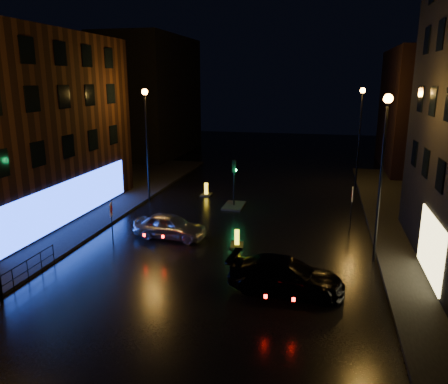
{
  "coord_description": "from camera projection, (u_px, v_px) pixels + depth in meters",
  "views": [
    {
      "loc": [
        5.02,
        -16.03,
        9.01
      ],
      "look_at": [
        -0.42,
        7.4,
        2.8
      ],
      "focal_mm": 35.0,
      "sensor_mm": 36.0,
      "label": 1
    }
  ],
  "objects": [
    {
      "name": "ground",
      "position": [
        194.0,
        299.0,
        18.47
      ],
      "size": [
        120.0,
        120.0,
        0.0
      ],
      "primitive_type": "plane",
      "color": "black",
      "rests_on": "ground"
    },
    {
      "name": "pavement_left",
      "position": [
        28.0,
        218.0,
        29.06
      ],
      "size": [
        12.0,
        44.0,
        0.15
      ],
      "primitive_type": "cube",
      "color": "black",
      "rests_on": "ground"
    },
    {
      "name": "building_far_left",
      "position": [
        151.0,
        97.0,
        53.23
      ],
      "size": [
        8.0,
        16.0,
        14.0
      ],
      "primitive_type": "cube",
      "color": "black",
      "rests_on": "ground"
    },
    {
      "name": "building_far_right",
      "position": [
        428.0,
        110.0,
        43.87
      ],
      "size": [
        8.0,
        14.0,
        12.0
      ],
      "primitive_type": "cube",
      "color": "black",
      "rests_on": "ground"
    },
    {
      "name": "street_lamp_lfar",
      "position": [
        146.0,
        128.0,
        31.99
      ],
      "size": [
        0.44,
        0.44,
        8.37
      ],
      "color": "black",
      "rests_on": "ground"
    },
    {
      "name": "street_lamp_rnear",
      "position": [
        383.0,
        153.0,
        21.04
      ],
      "size": [
        0.44,
        0.44,
        8.37
      ],
      "color": "black",
      "rests_on": "ground"
    },
    {
      "name": "street_lamp_rfar",
      "position": [
        360.0,
        122.0,
        36.13
      ],
      "size": [
        0.44,
        0.44,
        8.37
      ],
      "color": "black",
      "rests_on": "ground"
    },
    {
      "name": "traffic_signal",
      "position": [
        234.0,
        200.0,
        31.82
      ],
      "size": [
        1.4,
        2.4,
        3.45
      ],
      "color": "black",
      "rests_on": "ground"
    },
    {
      "name": "guard_railing",
      "position": [
        12.0,
        274.0,
        19.1
      ],
      "size": [
        0.05,
        6.04,
        1.0
      ],
      "color": "black",
      "rests_on": "ground"
    },
    {
      "name": "silver_hatchback",
      "position": [
        170.0,
        226.0,
        25.45
      ],
      "size": [
        4.36,
        2.02,
        1.45
      ],
      "primitive_type": "imported",
      "rotation": [
        0.0,
        0.0,
        1.5
      ],
      "color": "#B5B7BD",
      "rests_on": "ground"
    },
    {
      "name": "dark_sedan",
      "position": [
        286.0,
        275.0,
        19.03
      ],
      "size": [
        5.23,
        2.46,
        1.48
      ],
      "primitive_type": "imported",
      "rotation": [
        0.0,
        0.0,
        1.49
      ],
      "color": "black",
      "rests_on": "ground"
    },
    {
      "name": "bollard_near",
      "position": [
        237.0,
        242.0,
        24.32
      ],
      "size": [
        0.87,
        1.17,
        0.94
      ],
      "rotation": [
        0.0,
        0.0,
        0.15
      ],
      "color": "black",
      "rests_on": "ground"
    },
    {
      "name": "bollard_far",
      "position": [
        206.0,
        193.0,
        35.0
      ],
      "size": [
        0.78,
        1.16,
        1.01
      ],
      "rotation": [
        0.0,
        0.0,
        -0.01
      ],
      "color": "black",
      "rests_on": "ground"
    },
    {
      "name": "road_sign_left",
      "position": [
        111.0,
        213.0,
        24.59
      ],
      "size": [
        0.21,
        0.55,
        2.31
      ],
      "rotation": [
        0.0,
        0.0,
        0.3
      ],
      "color": "black",
      "rests_on": "ground"
    },
    {
      "name": "road_sign_right",
      "position": [
        352.0,
        198.0,
        27.0
      ],
      "size": [
        0.09,
        0.62,
        2.56
      ],
      "rotation": [
        0.0,
        0.0,
        3.1
      ],
      "color": "black",
      "rests_on": "ground"
    }
  ]
}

